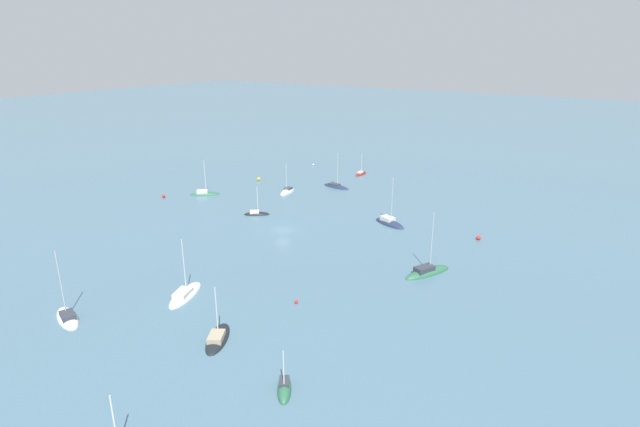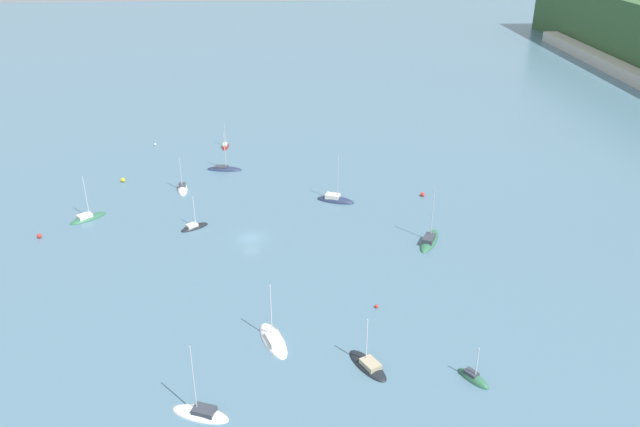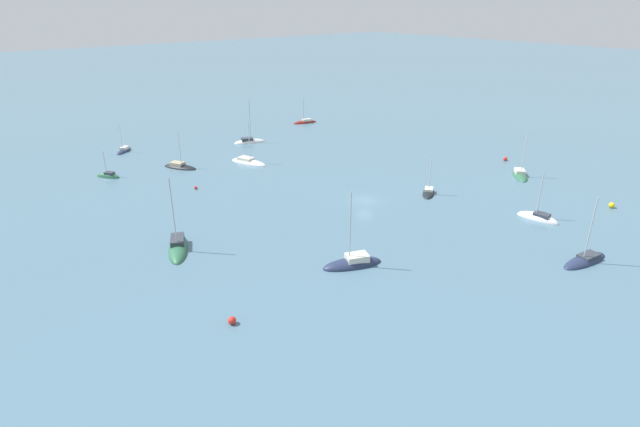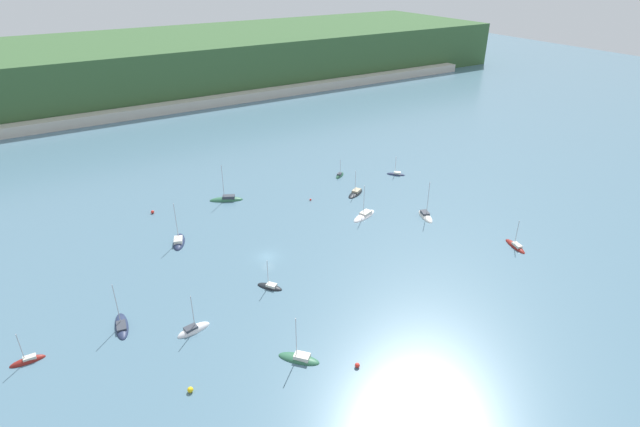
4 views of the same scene
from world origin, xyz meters
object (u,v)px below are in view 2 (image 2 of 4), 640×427
at_px(sailboat_10, 201,414).
at_px(mooring_buoy_4, 377,306).
at_px(sailboat_7, 183,190).
at_px(mooring_buoy_3, 123,180).
at_px(sailboat_3, 225,146).
at_px(sailboat_9, 429,241).
at_px(sailboat_5, 368,366).
at_px(mooring_buoy_0, 423,194).
at_px(sailboat_0, 473,379).
at_px(sailboat_2, 273,341).
at_px(sailboat_6, 224,169).
at_px(sailboat_4, 88,218).
at_px(mooring_buoy_1, 39,236).
at_px(sailboat_12, 194,227).
at_px(mooring_buoy_2, 155,145).
at_px(sailboat_11, 335,200).

distance_m(sailboat_10, mooring_buoy_4, 29.54).
bearing_deg(sailboat_7, mooring_buoy_3, -119.20).
height_order(sailboat_3, mooring_buoy_3, sailboat_3).
height_order(sailboat_9, mooring_buoy_4, sailboat_9).
distance_m(sailboat_5, mooring_buoy_4, 12.64).
bearing_deg(sailboat_3, mooring_buoy_0, -124.73).
height_order(mooring_buoy_0, mooring_buoy_3, mooring_buoy_3).
distance_m(sailboat_0, sailboat_2, 25.34).
relative_size(sailboat_0, sailboat_6, 0.60).
bearing_deg(sailboat_7, sailboat_9, 53.09).
distance_m(sailboat_2, sailboat_4, 50.33).
relative_size(sailboat_9, mooring_buoy_0, 13.09).
xyz_separation_m(sailboat_2, sailboat_9, (-25.31, 25.87, 0.03)).
relative_size(mooring_buoy_3, mooring_buoy_4, 1.71).
bearing_deg(mooring_buoy_4, mooring_buoy_1, -113.43).
distance_m(sailboat_7, sailboat_10, 62.78).
height_order(sailboat_12, mooring_buoy_0, sailboat_12).
bearing_deg(mooring_buoy_4, sailboat_10, -48.96).
distance_m(sailboat_12, mooring_buoy_4, 38.60).
xyz_separation_m(sailboat_5, sailboat_6, (-65.02, -22.85, -0.03)).
bearing_deg(sailboat_9, sailboat_2, 160.10).
bearing_deg(sailboat_9, sailboat_10, 164.06).
bearing_deg(mooring_buoy_2, sailboat_0, 32.03).
height_order(mooring_buoy_0, mooring_buoy_4, mooring_buoy_0).
bearing_deg(mooring_buoy_3, sailboat_6, 105.19).
distance_m(sailboat_0, sailboat_6, 76.56).
bearing_deg(sailboat_9, mooring_buoy_2, 73.18).
bearing_deg(sailboat_11, sailboat_9, -28.34).
relative_size(sailboat_3, sailboat_12, 0.98).
bearing_deg(sailboat_0, mooring_buoy_0, 139.81).
bearing_deg(sailboat_3, sailboat_10, -175.28).
bearing_deg(sailboat_3, sailboat_2, -168.75).
relative_size(mooring_buoy_0, mooring_buoy_1, 1.04).
relative_size(sailboat_4, mooring_buoy_1, 11.19).
distance_m(sailboat_6, mooring_buoy_3, 20.86).
bearing_deg(mooring_buoy_2, sailboat_2, 20.84).
distance_m(sailboat_3, sailboat_9, 61.63).
bearing_deg(sailboat_6, sailboat_0, -54.98).
bearing_deg(mooring_buoy_4, sailboat_6, -154.07).
height_order(sailboat_6, mooring_buoy_1, sailboat_6).
bearing_deg(mooring_buoy_4, mooring_buoy_2, -147.88).
bearing_deg(sailboat_2, sailboat_9, -65.33).
distance_m(sailboat_2, sailboat_12, 35.62).
bearing_deg(mooring_buoy_0, sailboat_3, -126.65).
xyz_separation_m(sailboat_2, mooring_buoy_2, (-75.41, -28.71, 0.21)).
distance_m(mooring_buoy_1, mooring_buoy_4, 59.33).
relative_size(sailboat_0, sailboat_5, 0.76).
height_order(sailboat_12, mooring_buoy_2, sailboat_12).
distance_m(sailboat_0, sailboat_9, 33.96).
relative_size(mooring_buoy_0, mooring_buoy_4, 1.62).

